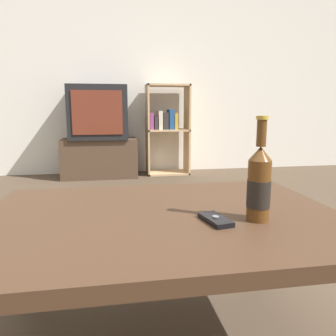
# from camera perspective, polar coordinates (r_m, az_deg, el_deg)

# --- Properties ---
(back_wall) EXTENTS (8.00, 0.05, 2.60)m
(back_wall) POSITION_cam_1_polar(r_m,az_deg,el_deg) (3.98, -7.94, 18.13)
(back_wall) COLOR silver
(back_wall) RESTS_ON ground_plane
(coffee_table) EXTENTS (1.05, 0.75, 0.44)m
(coffee_table) POSITION_cam_1_polar(r_m,az_deg,el_deg) (1.00, -0.64, -11.46)
(coffee_table) COLOR #422B1C
(coffee_table) RESTS_ON ground_plane
(tv_stand) EXTENTS (0.81, 0.39, 0.42)m
(tv_stand) POSITION_cam_1_polar(r_m,az_deg,el_deg) (3.71, -11.78, 1.74)
(tv_stand) COLOR #4C3828
(tv_stand) RESTS_ON ground_plane
(television) EXTENTS (0.62, 0.46, 0.57)m
(television) POSITION_cam_1_polar(r_m,az_deg,el_deg) (3.67, -12.07, 9.45)
(television) COLOR black
(television) RESTS_ON tv_stand
(bookshelf) EXTENTS (0.48, 0.30, 1.02)m
(bookshelf) POSITION_cam_1_polar(r_m,az_deg,el_deg) (3.78, -0.34, 7.19)
(bookshelf) COLOR tan
(bookshelf) RESTS_ON ground_plane
(beer_bottle) EXTENTS (0.06, 0.06, 0.29)m
(beer_bottle) POSITION_cam_1_polar(r_m,az_deg,el_deg) (0.93, 15.57, -2.70)
(beer_bottle) COLOR #563314
(beer_bottle) RESTS_ON coffee_table
(cell_phone) EXTENTS (0.07, 0.12, 0.02)m
(cell_phone) POSITION_cam_1_polar(r_m,az_deg,el_deg) (0.91, 8.28, -8.89)
(cell_phone) COLOR black
(cell_phone) RESTS_ON coffee_table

